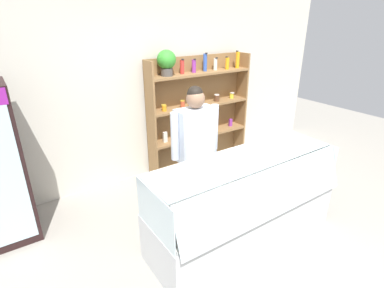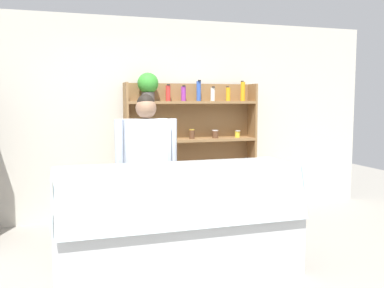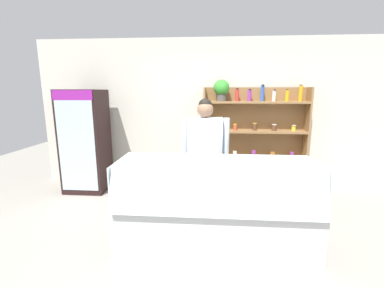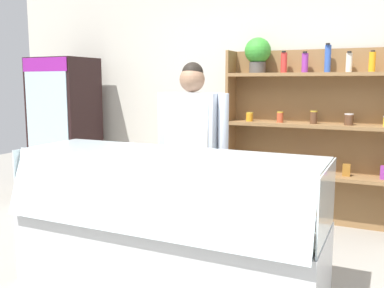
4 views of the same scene
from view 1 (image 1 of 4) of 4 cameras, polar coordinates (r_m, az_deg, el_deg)
name	(u,v)px [view 1 (image 1 of 4)]	position (r m, az deg, el deg)	size (l,w,h in m)	color
ground_plane	(246,234)	(3.77, 10.21, -16.46)	(12.00, 12.00, 0.00)	gray
back_wall	(158,89)	(4.73, -6.50, 10.32)	(6.80, 0.10, 2.70)	beige
shelving_unit	(195,103)	(4.89, 0.56, 7.81)	(1.82, 0.29, 1.96)	olive
deli_display_case	(243,215)	(3.52, 9.64, -13.25)	(2.21, 0.80, 1.01)	silver
shop_clerk	(196,142)	(3.61, 0.68, 0.45)	(0.67, 0.25, 1.67)	#383D51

